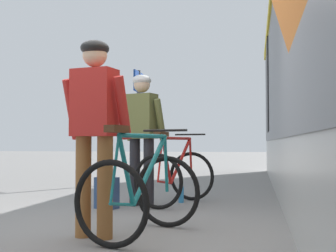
{
  "coord_description": "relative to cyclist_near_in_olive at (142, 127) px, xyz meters",
  "views": [
    {
      "loc": [
        1.1,
        -3.98,
        0.84
      ],
      "look_at": [
        0.04,
        1.51,
        1.05
      ],
      "focal_mm": 48.65,
      "sensor_mm": 36.0,
      "label": 1
    }
  ],
  "objects": [
    {
      "name": "cyclist_near_in_olive",
      "position": [
        0.0,
        0.0,
        0.0
      ],
      "size": [
        0.66,
        0.43,
        1.76
      ],
      "color": "#232328",
      "rests_on": "ground"
    },
    {
      "name": "ground_plane",
      "position": [
        0.41,
        -1.96,
        -1.05
      ],
      "size": [
        80.0,
        80.0,
        0.0
      ],
      "primitive_type": "plane",
      "color": "gray"
    },
    {
      "name": "backpack_on_platform",
      "position": [
        -0.38,
        -0.33,
        -0.85
      ],
      "size": [
        0.33,
        0.27,
        0.4
      ],
      "primitive_type": "cube",
      "rotation": [
        0.0,
        0.0,
        -0.36
      ],
      "color": "navy",
      "rests_on": "ground"
    },
    {
      "name": "bicycle_far_teal",
      "position": [
        0.5,
        -1.96,
        -0.65
      ],
      "size": [
        0.97,
        1.22,
        0.99
      ],
      "color": "black",
      "rests_on": "ground"
    },
    {
      "name": "water_bottle_near_the_bikes",
      "position": [
        0.47,
        0.42,
        -0.94
      ],
      "size": [
        0.08,
        0.08,
        0.22
      ],
      "primitive_type": "cylinder",
      "color": "#338CCC",
      "rests_on": "ground"
    },
    {
      "name": "platform_sign_post",
      "position": [
        -0.95,
        3.47,
        0.57
      ],
      "size": [
        0.08,
        0.7,
        2.4
      ],
      "color": "#595B60",
      "rests_on": "ground"
    },
    {
      "name": "bicycle_near_red",
      "position": [
        0.43,
        0.2,
        -0.65
      ],
      "size": [
        0.99,
        1.23,
        0.99
      ],
      "color": "black",
      "rests_on": "ground"
    },
    {
      "name": "water_bottle_by_the_backpack",
      "position": [
        -0.41,
        -0.18,
        -0.94
      ],
      "size": [
        0.06,
        0.06,
        0.23
      ],
      "primitive_type": "cylinder",
      "color": "#338CCC",
      "rests_on": "ground"
    },
    {
      "name": "cyclist_far_in_red",
      "position": [
        0.09,
        -2.08,
        0.0
      ],
      "size": [
        0.65,
        0.38,
        1.76
      ],
      "color": "#935B2D",
      "rests_on": "ground"
    }
  ]
}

